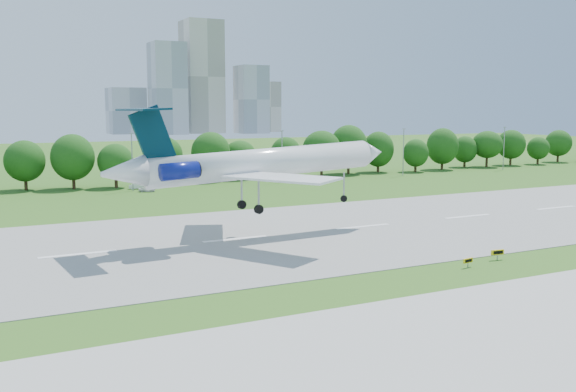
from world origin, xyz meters
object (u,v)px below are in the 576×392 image
Objects in this scene: service_vehicle_a at (137,186)px; service_vehicle_b at (147,189)px; airliner at (250,163)px; taxi_sign_left at (468,261)px.

service_vehicle_a is 5.77m from service_vehicle_b.
airliner is 60.84m from service_vehicle_a.
taxi_sign_left is at bearing -152.41° from service_vehicle_a.
service_vehicle_b is at bearing 91.73° from taxi_sign_left.
taxi_sign_left is 0.43× the size of service_vehicle_b.
service_vehicle_a is at bearing 31.27° from service_vehicle_b.
service_vehicle_a reaches higher than service_vehicle_b.
service_vehicle_b reaches higher than taxi_sign_left.
airliner is 28.72× the size of taxi_sign_left.
service_vehicle_b is at bearing -156.28° from service_vehicle_a.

